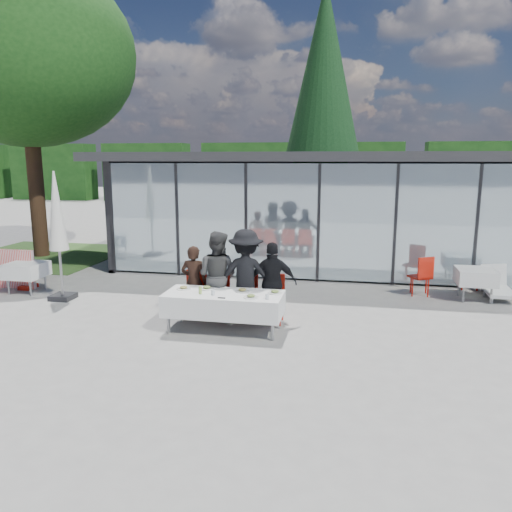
{
  "coord_description": "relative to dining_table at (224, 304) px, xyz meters",
  "views": [
    {
      "loc": [
        1.91,
        -9.02,
        3.28
      ],
      "look_at": [
        -0.09,
        1.2,
        1.24
      ],
      "focal_mm": 35.0,
      "sensor_mm": 36.0,
      "label": 1
    }
  ],
  "objects": [
    {
      "name": "spare_table_right",
      "position": [
        5.25,
        3.23,
        0.02
      ],
      "size": [
        0.86,
        0.86,
        0.74
      ],
      "color": "white",
      "rests_on": "ground"
    },
    {
      "name": "folded_eyeglasses",
      "position": [
        0.05,
        -0.35,
        0.22
      ],
      "size": [
        0.14,
        0.03,
        0.01
      ],
      "primitive_type": "cube",
      "color": "black",
      "rests_on": "dining_table"
    },
    {
      "name": "diner_chair_a",
      "position": [
        -0.81,
        0.75,
        -0.0
      ],
      "size": [
        0.44,
        0.44,
        0.97
      ],
      "color": "#B3180B",
      "rests_on": "ground"
    },
    {
      "name": "deciduous_tree",
      "position": [
        -8.03,
        6.11,
        5.94
      ],
      "size": [
        7.04,
        6.4,
        9.38
      ],
      "color": "#382316",
      "rests_on": "ground"
    },
    {
      "name": "spare_chair_b",
      "position": [
        4.07,
        3.33,
        -0.0
      ],
      "size": [
        0.6,
        0.6,
        0.97
      ],
      "color": "#B3180B",
      "rests_on": "ground"
    },
    {
      "name": "spare_table_left",
      "position": [
        -5.54,
        1.82,
        0.02
      ],
      "size": [
        0.86,
        0.86,
        0.74
      ],
      "color": "white",
      "rests_on": "ground"
    },
    {
      "name": "plate_extra",
      "position": [
        0.58,
        -0.21,
        0.24
      ],
      "size": [
        0.28,
        0.28,
        0.07
      ],
      "color": "silver",
      "rests_on": "dining_table"
    },
    {
      "name": "plate_a",
      "position": [
        -0.85,
        0.13,
        0.24
      ],
      "size": [
        0.28,
        0.28,
        0.07
      ],
      "color": "silver",
      "rests_on": "dining_table"
    },
    {
      "name": "grass_patch",
      "position": [
        -8.03,
        6.11,
        -0.53
      ],
      "size": [
        5.0,
        5.0,
        0.02
      ],
      "primitive_type": "cube",
      "color": "#385926",
      "rests_on": "ground"
    },
    {
      "name": "juice_bottle",
      "position": [
        -0.43,
        -0.12,
        0.28
      ],
      "size": [
        0.06,
        0.06,
        0.14
      ],
      "primitive_type": "cylinder",
      "color": "#91B84D",
      "rests_on": "dining_table"
    },
    {
      "name": "plate_c",
      "position": [
        0.33,
        0.17,
        0.24
      ],
      "size": [
        0.28,
        0.28,
        0.07
      ],
      "color": "silver",
      "rests_on": "dining_table"
    },
    {
      "name": "lounger",
      "position": [
        5.84,
        3.67,
        -0.28
      ],
      "size": [
        0.63,
        1.35,
        0.72
      ],
      "color": "silver",
      "rests_on": "ground"
    },
    {
      "name": "dining_table",
      "position": [
        0.0,
        0.0,
        0.0
      ],
      "size": [
        2.26,
        0.96,
        0.75
      ],
      "color": "white",
      "rests_on": "ground"
    },
    {
      "name": "treeline",
      "position": [
        -1.53,
        28.11,
        1.66
      ],
      "size": [
        62.5,
        2.0,
        4.4
      ],
      "color": "#123410",
      "rests_on": "ground"
    },
    {
      "name": "pavilion",
      "position": [
        2.47,
        8.27,
        1.61
      ],
      "size": [
        14.8,
        8.8,
        3.44
      ],
      "color": "gray",
      "rests_on": "ground"
    },
    {
      "name": "market_umbrella",
      "position": [
        -4.3,
        1.39,
        1.38
      ],
      "size": [
        0.5,
        0.5,
        3.0
      ],
      "color": "black",
      "rests_on": "ground"
    },
    {
      "name": "diner_b",
      "position": [
        -0.32,
        0.69,
        0.38
      ],
      "size": [
        1.09,
        1.09,
        1.84
      ],
      "primitive_type": "imported",
      "rotation": [
        0.0,
        0.0,
        2.89
      ],
      "color": "#434343",
      "rests_on": "ground"
    },
    {
      "name": "diner_d",
      "position": [
        0.84,
        0.69,
        0.28
      ],
      "size": [
        1.1,
        1.1,
        1.65
      ],
      "primitive_type": "imported",
      "rotation": [
        0.0,
        0.0,
        3.29
      ],
      "color": "black",
      "rests_on": "ground"
    },
    {
      "name": "plate_b",
      "position": [
        -0.4,
        0.22,
        0.24
      ],
      "size": [
        0.28,
        0.28,
        0.07
      ],
      "color": "silver",
      "rests_on": "dining_table"
    },
    {
      "name": "diner_chair_c",
      "position": [
        0.29,
        0.75,
        -0.0
      ],
      "size": [
        0.44,
        0.44,
        0.97
      ],
      "color": "#B3180B",
      "rests_on": "ground"
    },
    {
      "name": "diner_chair_b",
      "position": [
        -0.32,
        0.75,
        -0.0
      ],
      "size": [
        0.44,
        0.44,
        0.97
      ],
      "color": "#B3180B",
      "rests_on": "ground"
    },
    {
      "name": "diner_c",
      "position": [
        0.29,
        0.69,
        0.41
      ],
      "size": [
        1.34,
        1.34,
        1.89
      ],
      "primitive_type": "imported",
      "rotation": [
        0.0,
        0.0,
        3.24
      ],
      "color": "black",
      "rests_on": "ground"
    },
    {
      "name": "plate_d",
      "position": [
        0.97,
        0.17,
        0.24
      ],
      "size": [
        0.28,
        0.28,
        0.07
      ],
      "color": "silver",
      "rests_on": "dining_table"
    },
    {
      "name": "ground",
      "position": [
        0.47,
        0.11,
        -0.54
      ],
      "size": [
        90.0,
        90.0,
        0.0
      ],
      "primitive_type": "plane",
      "color": "gray",
      "rests_on": "ground"
    },
    {
      "name": "conifer_tree",
      "position": [
        0.97,
        13.11,
        5.45
      ],
      "size": [
        4.0,
        4.0,
        10.5
      ],
      "color": "#382316",
      "rests_on": "ground"
    },
    {
      "name": "diner_chair_d",
      "position": [
        0.84,
        0.75,
        -0.0
      ],
      "size": [
        0.44,
        0.44,
        0.97
      ],
      "color": "#B3180B",
      "rests_on": "ground"
    },
    {
      "name": "spare_chair_a",
      "position": [
        5.29,
        4.34,
        -0.0
      ],
      "size": [
        0.57,
        0.57,
        0.97
      ],
      "color": "#B3180B",
      "rests_on": "ground"
    },
    {
      "name": "diner_a",
      "position": [
        -0.81,
        0.69,
        0.22
      ],
      "size": [
        0.56,
        0.56,
        1.52
      ],
      "primitive_type": "imported",
      "rotation": [
        0.0,
        0.0,
        3.13
      ],
      "color": "black",
      "rests_on": "ground"
    },
    {
      "name": "drinking_glasses",
      "position": [
        0.36,
        -0.21,
        0.26
      ],
      "size": [
        1.12,
        0.17,
        0.1
      ],
      "color": "silver",
      "rests_on": "dining_table"
    }
  ]
}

